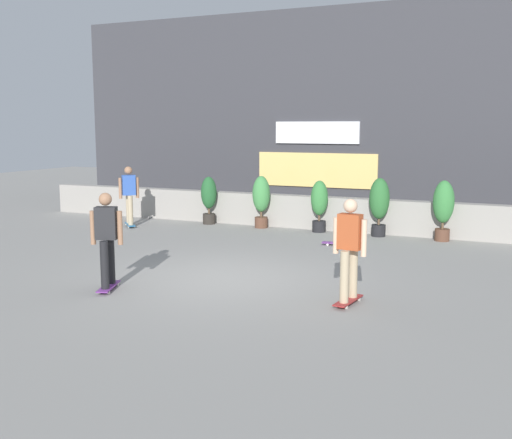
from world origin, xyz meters
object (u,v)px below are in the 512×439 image
Objects in this scene: potted_plant_2 at (319,203)px; skater_mid_plaza at (107,237)px; skater_foreground at (350,246)px; skateboard_near_camera at (339,243)px; potted_plant_4 at (443,206)px; potted_plant_3 at (379,203)px; potted_plant_1 at (261,198)px; skater_far_right at (129,193)px; potted_plant_0 at (209,197)px.

skater_mid_plaza reaches higher than potted_plant_2.
skater_foreground reaches higher than skateboard_near_camera.
skater_mid_plaza is (-4.68, -7.10, 0.07)m from potted_plant_4.
potted_plant_4 is at bearing 0.00° from potted_plant_3.
skateboard_near_camera is (2.52, 5.46, -0.88)m from skater_mid_plaza.
skater_far_right reaches higher than potted_plant_1.
potted_plant_0 is 0.92× the size of potted_plant_4.
potted_plant_1 is 1.76× the size of skateboard_near_camera.
potted_plant_1 is at bearing 124.08° from skater_foreground.
skater_mid_plaza is at bearing -168.04° from skater_foreground.
potted_plant_3 is 0.89× the size of skater_mid_plaza.
potted_plant_3 is 6.89m from skater_far_right.
skateboard_near_camera is (1.03, -1.64, -0.72)m from potted_plant_2.
skater_mid_plaza reaches higher than potted_plant_1.
potted_plant_3 is 1.00× the size of potted_plant_4.
potted_plant_4 is 6.28m from skater_foreground.
potted_plant_0 is 7.34m from skater_mid_plaza.
skater_far_right is 6.25m from skateboard_near_camera.
potted_plant_1 is at bearing 180.00° from potted_plant_3.
skateboard_near_camera is at bearing 65.20° from skater_mid_plaza.
skater_mid_plaza is (3.66, -5.77, 0.00)m from skater_far_right.
potted_plant_2 is 0.81× the size of skater_far_right.
skater_far_right is at bearing -170.91° from potted_plant_4.
skater_far_right is 1.00× the size of skater_mid_plaza.
skateboard_near_camera is (4.37, -1.64, -0.72)m from potted_plant_0.
potted_plant_0 is 3.34m from potted_plant_2.
skater_foreground is at bearing -32.59° from skater_far_right.
skater_far_right reaches higher than potted_plant_3.
potted_plant_2 is 1.61m from potted_plant_3.
skater_far_right reaches higher than skateboard_near_camera.
skater_foreground is at bearing -55.92° from potted_plant_1.
potted_plant_1 is at bearing 21.08° from skater_far_right.
potted_plant_0 is at bearing -180.00° from potted_plant_2.
potted_plant_0 is 4.94m from potted_plant_3.
skateboard_near_camera is at bearing 108.06° from skater_foreground.
potted_plant_3 is at bearing 0.00° from potted_plant_0.
potted_plant_0 is at bearing 133.23° from skater_foreground.
potted_plant_4 is at bearing 37.26° from skateboard_near_camera.
potted_plant_4 reaches higher than potted_plant_1.
potted_plant_2 is 7.26m from skater_mid_plaza.
skateboard_near_camera is (-2.15, -1.64, -0.81)m from potted_plant_4.
skater_foreground is at bearing 11.96° from skater_mid_plaza.
potted_plant_4 is 8.50m from skater_mid_plaza.
skater_mid_plaza is at bearing -75.42° from potted_plant_0.
potted_plant_3 is 6.32m from skater_foreground.
skater_far_right is at bearing 122.40° from skater_mid_plaza.
potted_plant_2 is at bearing 78.15° from skater_mid_plaza.
skater_foreground is (2.54, -6.25, 0.16)m from potted_plant_2.
skater_mid_plaza reaches higher than skateboard_near_camera.
skater_mid_plaza reaches higher than potted_plant_3.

